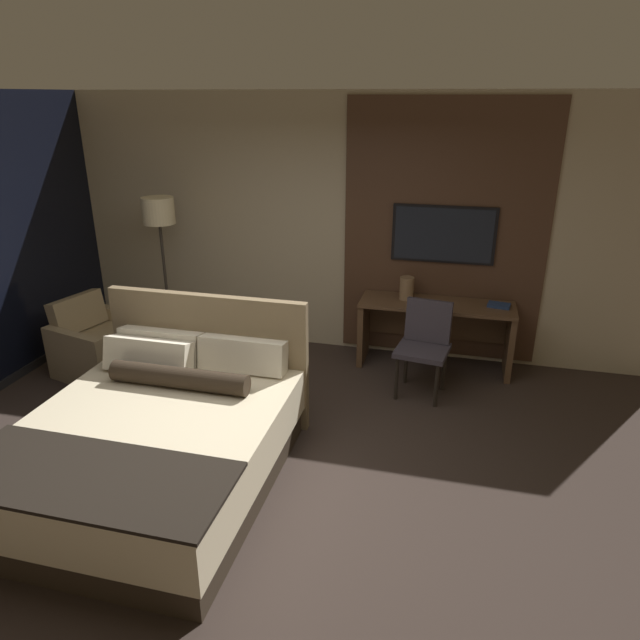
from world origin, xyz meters
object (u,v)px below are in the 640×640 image
bed (157,440)px  floor_lamp (160,224)px  tv (443,234)px  desk_chair (425,339)px  desk (436,323)px  armchair_by_window (101,347)px  vase_tall (407,288)px  book (499,305)px

bed → floor_lamp: size_ratio=1.24×
tv → desk_chair: (-0.07, -0.82, -0.85)m
desk → bed: bearing=-126.9°
tv → floor_lamp: 3.01m
desk → desk_chair: (-0.07, -0.61, 0.06)m
armchair_by_window → vase_tall: (3.07, 1.00, 0.58)m
book → vase_tall: bearing=179.9°
tv → desk_chair: size_ratio=1.16×
bed → floor_lamp: bearing=115.7°
bed → desk: 3.16m
bed → desk_chair: (1.82, 1.92, 0.21)m
tv → desk_chair: 1.18m
armchair_by_window → tv: bearing=-56.4°
tv → vase_tall: bearing=-148.2°
desk_chair → armchair_by_window: (-3.33, -0.39, -0.28)m
desk → tv: 0.93m
desk_chair → armchair_by_window: size_ratio=0.94×
tv → book: size_ratio=4.38×
desk_chair → book: bearing=50.0°
bed → vase_tall: bearing=58.3°
armchair_by_window → vase_tall: bearing=-57.9°
armchair_by_window → vase_tall: size_ratio=4.03×
bed → desk: size_ratio=1.35×
desk → tv: size_ratio=1.50×
floor_lamp → book: size_ratio=7.20×
armchair_by_window → floor_lamp: size_ratio=0.56×
floor_lamp → book: (3.58, 0.31, -0.72)m
armchair_by_window → floor_lamp: (0.44, 0.69, 1.19)m
desk → floor_lamp: 3.13m
desk_chair → armchair_by_window: bearing=-165.0°
bed → desk_chair: bearing=46.4°
bed → tv: (1.89, 2.73, 1.06)m
tv → floor_lamp: bearing=-170.2°
desk_chair → book: size_ratio=3.78×
desk → desk_chair: size_ratio=1.74×
tv → book: 0.92m
floor_lamp → armchair_by_window: bearing=-122.3°
bed → book: 3.58m
desk → book: bearing=0.6°
desk → armchair_by_window: (-3.40, -0.99, -0.22)m
desk → vase_tall: bearing=178.5°
bed → armchair_by_window: bearing=134.5°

